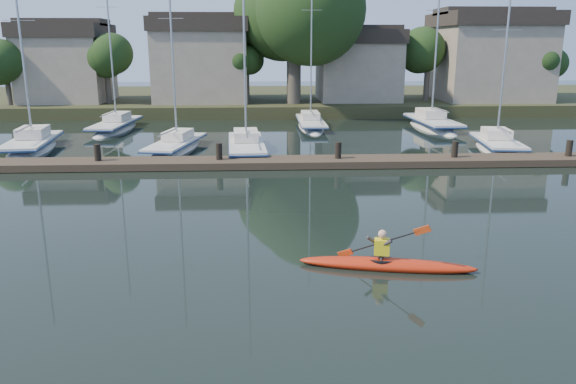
{
  "coord_description": "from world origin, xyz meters",
  "views": [
    {
      "loc": [
        -0.93,
        -13.78,
        6.0
      ],
      "look_at": [
        -0.03,
        4.32,
        1.2
      ],
      "focal_mm": 35.0,
      "sensor_mm": 36.0,
      "label": 1
    }
  ],
  "objects_px": {
    "sailboat_2": "(247,155)",
    "sailboat_4": "(496,153)",
    "sailboat_5": "(116,132)",
    "sailboat_6": "(311,129)",
    "sailboat_7": "(432,131)",
    "dock": "(279,162)",
    "sailboat_0": "(33,153)",
    "sailboat_1": "(176,153)",
    "kayak": "(386,262)"
  },
  "relations": [
    {
      "from": "sailboat_2",
      "to": "sailboat_1",
      "type": "bearing_deg",
      "value": 167.07
    },
    {
      "from": "sailboat_1",
      "to": "sailboat_7",
      "type": "distance_m",
      "value": 19.28
    },
    {
      "from": "kayak",
      "to": "sailboat_7",
      "type": "bearing_deg",
      "value": 81.73
    },
    {
      "from": "sailboat_5",
      "to": "sailboat_2",
      "type": "bearing_deg",
      "value": -39.29
    },
    {
      "from": "sailboat_4",
      "to": "sailboat_7",
      "type": "distance_m",
      "value": 8.89
    },
    {
      "from": "sailboat_0",
      "to": "sailboat_1",
      "type": "bearing_deg",
      "value": -9.94
    },
    {
      "from": "sailboat_1",
      "to": "sailboat_7",
      "type": "bearing_deg",
      "value": 35.53
    },
    {
      "from": "sailboat_0",
      "to": "sailboat_7",
      "type": "distance_m",
      "value": 26.99
    },
    {
      "from": "sailboat_5",
      "to": "sailboat_7",
      "type": "xyz_separation_m",
      "value": [
        23.02,
        -0.28,
        -0.03
      ]
    },
    {
      "from": "sailboat_0",
      "to": "sailboat_4",
      "type": "relative_size",
      "value": 1.07
    },
    {
      "from": "kayak",
      "to": "sailboat_4",
      "type": "relative_size",
      "value": 0.41
    },
    {
      "from": "kayak",
      "to": "sailboat_2",
      "type": "distance_m",
      "value": 18.02
    },
    {
      "from": "sailboat_0",
      "to": "sailboat_1",
      "type": "distance_m",
      "value": 8.39
    },
    {
      "from": "sailboat_2",
      "to": "sailboat_4",
      "type": "xyz_separation_m",
      "value": [
        14.62,
        -0.1,
        -0.01
      ]
    },
    {
      "from": "sailboat_6",
      "to": "sailboat_2",
      "type": "bearing_deg",
      "value": -114.94
    },
    {
      "from": "kayak",
      "to": "sailboat_1",
      "type": "relative_size",
      "value": 0.39
    },
    {
      "from": "sailboat_2",
      "to": "sailboat_5",
      "type": "bearing_deg",
      "value": 133.72
    },
    {
      "from": "kayak",
      "to": "sailboat_4",
      "type": "distance_m",
      "value": 20.28
    },
    {
      "from": "dock",
      "to": "sailboat_0",
      "type": "height_order",
      "value": "sailboat_0"
    },
    {
      "from": "sailboat_1",
      "to": "sailboat_7",
      "type": "height_order",
      "value": "sailboat_7"
    },
    {
      "from": "dock",
      "to": "sailboat_6",
      "type": "height_order",
      "value": "sailboat_6"
    },
    {
      "from": "sailboat_6",
      "to": "sailboat_7",
      "type": "xyz_separation_m",
      "value": [
        8.87,
        -0.98,
        -0.05
      ]
    },
    {
      "from": "kayak",
      "to": "sailboat_5",
      "type": "xyz_separation_m",
      "value": [
        -13.81,
        26.5,
        -0.37
      ]
    },
    {
      "from": "sailboat_1",
      "to": "sailboat_6",
      "type": "bearing_deg",
      "value": 56.99
    },
    {
      "from": "sailboat_0",
      "to": "sailboat_2",
      "type": "height_order",
      "value": "sailboat_2"
    },
    {
      "from": "kayak",
      "to": "sailboat_6",
      "type": "bearing_deg",
      "value": 100.36
    },
    {
      "from": "kayak",
      "to": "sailboat_1",
      "type": "xyz_separation_m",
      "value": [
        -8.33,
        18.22,
        -0.36
      ]
    },
    {
      "from": "dock",
      "to": "sailboat_5",
      "type": "height_order",
      "value": "sailboat_5"
    },
    {
      "from": "sailboat_6",
      "to": "sailboat_0",
      "type": "bearing_deg",
      "value": -153.19
    },
    {
      "from": "sailboat_2",
      "to": "sailboat_4",
      "type": "relative_size",
      "value": 1.23
    },
    {
      "from": "kayak",
      "to": "sailboat_5",
      "type": "bearing_deg",
      "value": 128.61
    },
    {
      "from": "sailboat_4",
      "to": "sailboat_2",
      "type": "bearing_deg",
      "value": -172.16
    },
    {
      "from": "sailboat_0",
      "to": "sailboat_7",
      "type": "xyz_separation_m",
      "value": [
        25.92,
        7.53,
        -0.01
      ]
    },
    {
      "from": "sailboat_6",
      "to": "sailboat_7",
      "type": "relative_size",
      "value": 0.99
    },
    {
      "from": "sailboat_2",
      "to": "sailboat_6",
      "type": "height_order",
      "value": "sailboat_2"
    },
    {
      "from": "sailboat_0",
      "to": "sailboat_4",
      "type": "bearing_deg",
      "value": -9.41
    },
    {
      "from": "dock",
      "to": "sailboat_4",
      "type": "bearing_deg",
      "value": 16.78
    },
    {
      "from": "sailboat_4",
      "to": "sailboat_5",
      "type": "distance_m",
      "value": 25.85
    },
    {
      "from": "sailboat_1",
      "to": "sailboat_2",
      "type": "distance_m",
      "value": 4.17
    },
    {
      "from": "dock",
      "to": "sailboat_0",
      "type": "relative_size",
      "value": 2.68
    },
    {
      "from": "sailboat_0",
      "to": "sailboat_5",
      "type": "bearing_deg",
      "value": 62.92
    },
    {
      "from": "sailboat_1",
      "to": "sailboat_5",
      "type": "xyz_separation_m",
      "value": [
        -5.48,
        8.28,
        -0.01
      ]
    },
    {
      "from": "sailboat_0",
      "to": "sailboat_6",
      "type": "xyz_separation_m",
      "value": [
        17.05,
        8.5,
        0.04
      ]
    },
    {
      "from": "dock",
      "to": "sailboat_4",
      "type": "distance_m",
      "value": 13.47
    },
    {
      "from": "kayak",
      "to": "sailboat_0",
      "type": "xyz_separation_m",
      "value": [
        -16.71,
        18.7,
        -0.4
      ]
    },
    {
      "from": "sailboat_1",
      "to": "sailboat_2",
      "type": "height_order",
      "value": "sailboat_2"
    },
    {
      "from": "kayak",
      "to": "sailboat_1",
      "type": "bearing_deg",
      "value": 125.65
    },
    {
      "from": "sailboat_6",
      "to": "sailboat_5",
      "type": "bearing_deg",
      "value": -176.86
    },
    {
      "from": "sailboat_0",
      "to": "sailboat_6",
      "type": "distance_m",
      "value": 19.06
    },
    {
      "from": "dock",
      "to": "sailboat_5",
      "type": "distance_m",
      "value": 17.22
    }
  ]
}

